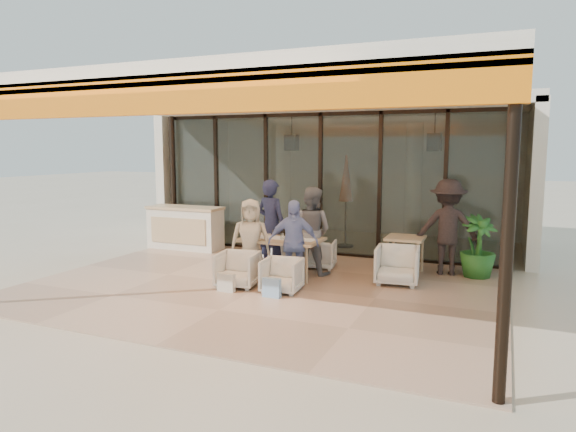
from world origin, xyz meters
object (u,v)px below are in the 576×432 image
(diner_periwinkle, at_px, (293,243))
(host_counter, at_px, (185,228))
(dining_table, at_px, (281,241))
(diner_grey, at_px, (311,231))
(chair_far_right, at_px, (320,253))
(side_chair, at_px, (397,264))
(chair_near_left, at_px, (238,268))
(chair_far_left, at_px, (282,251))
(standing_woman, at_px, (448,228))
(diner_navy, at_px, (271,225))
(side_table, at_px, (405,242))
(potted_palm, at_px, (478,247))
(diner_cream, at_px, (251,240))
(chair_near_right, at_px, (282,274))

(diner_periwinkle, bearing_deg, host_counter, 132.80)
(dining_table, xyz_separation_m, diner_grey, (0.43, 0.44, 0.16))
(host_counter, height_order, chair_far_right, host_counter)
(side_chair, bearing_deg, host_counter, 160.57)
(chair_near_left, xyz_separation_m, diner_periwinkle, (0.84, 0.50, 0.42))
(dining_table, relative_size, chair_far_left, 2.58)
(diner_periwinkle, xyz_separation_m, standing_woman, (2.41, 1.84, 0.16))
(diner_navy, relative_size, side_table, 2.44)
(side_table, relative_size, potted_palm, 0.63)
(diner_navy, height_order, side_chair, diner_navy)
(diner_periwinkle, bearing_deg, chair_far_right, 71.60)
(chair_near_left, height_order, diner_navy, diner_navy)
(dining_table, relative_size, side_chair, 1.97)
(chair_far_left, xyz_separation_m, side_table, (2.52, 0.12, 0.35))
(chair_near_left, distance_m, side_table, 3.25)
(host_counter, distance_m, diner_grey, 3.79)
(dining_table, relative_size, diner_navy, 0.83)
(host_counter, xyz_separation_m, diner_grey, (3.62, -1.09, 0.31))
(diner_grey, bearing_deg, potted_palm, -156.55)
(diner_cream, relative_size, potted_palm, 1.27)
(chair_far_right, distance_m, diner_navy, 1.14)
(diner_periwinkle, bearing_deg, diner_cream, 161.60)
(dining_table, distance_m, chair_far_right, 1.10)
(potted_palm, bearing_deg, diner_cream, -154.48)
(diner_cream, bearing_deg, chair_near_right, -51.57)
(chair_far_right, distance_m, diner_cream, 1.69)
(chair_far_left, height_order, diner_cream, diner_cream)
(host_counter, xyz_separation_m, side_table, (5.30, -0.47, 0.11))
(chair_far_right, xyz_separation_m, chair_near_left, (-0.84, -1.90, 0.03))
(chair_far_right, relative_size, side_table, 0.86)
(diner_periwinkle, bearing_deg, diner_grey, 71.60)
(side_chair, bearing_deg, chair_near_right, -149.44)
(diner_periwinkle, relative_size, potted_palm, 1.28)
(dining_table, bearing_deg, diner_cream, -132.26)
(dining_table, xyz_separation_m, diner_navy, (-0.41, 0.44, 0.22))
(chair_far_left, distance_m, chair_near_right, 2.08)
(side_table, bearing_deg, chair_far_right, -175.91)
(host_counter, distance_m, chair_far_left, 2.85)
(side_chair, height_order, standing_woman, standing_woman)
(side_chair, bearing_deg, diner_grey, 169.11)
(chair_near_left, distance_m, diner_grey, 1.71)
(chair_far_right, distance_m, chair_near_left, 2.08)
(host_counter, xyz_separation_m, chair_far_left, (2.78, -0.59, -0.24))
(chair_far_left, xyz_separation_m, side_chair, (2.52, -0.63, 0.09))
(host_counter, bearing_deg, chair_near_right, -34.52)
(chair_far_right, height_order, diner_grey, diner_grey)
(chair_near_right, xyz_separation_m, side_chair, (1.68, 1.27, 0.06))
(dining_table, distance_m, chair_near_right, 1.11)
(chair_far_left, height_order, potted_palm, potted_palm)
(side_table, bearing_deg, side_chair, -90.00)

